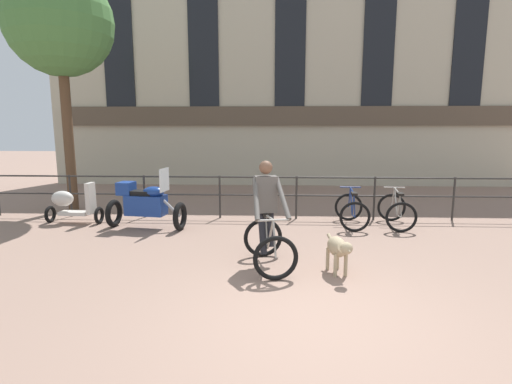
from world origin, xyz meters
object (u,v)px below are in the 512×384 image
object	(u,v)px
parked_motorcycle	(145,204)
parked_scooter	(72,204)
cyclist_with_bike	(267,219)
parked_bicycle_mid_left	(396,211)
dog	(338,248)
parked_bicycle_near_lamp	(352,210)

from	to	relation	value
parked_motorcycle	parked_scooter	xyz separation A→B (m)	(-1.86, 0.40, -0.10)
cyclist_with_bike	parked_bicycle_mid_left	distance (m)	3.91
parked_scooter	dog	bearing A→B (deg)	-114.86
cyclist_with_bike	parked_bicycle_mid_left	world-z (taller)	cyclist_with_bike
cyclist_with_bike	parked_bicycle_near_lamp	size ratio (longest dim) A/B	1.49
dog	parked_scooter	size ratio (longest dim) A/B	0.67
dog	parked_bicycle_near_lamp	bearing A→B (deg)	62.00
cyclist_with_bike	parked_motorcycle	world-z (taller)	cyclist_with_bike
dog	parked_bicycle_mid_left	distance (m)	3.49
parked_bicycle_mid_left	parked_scooter	bearing A→B (deg)	5.25
parked_bicycle_near_lamp	parked_bicycle_mid_left	world-z (taller)	same
cyclist_with_bike	parked_scooter	distance (m)	5.29
parked_bicycle_near_lamp	parked_scooter	bearing A→B (deg)	3.31
dog	parked_motorcycle	xyz separation A→B (m)	(-3.82, 2.58, 0.15)
parked_bicycle_near_lamp	parked_scooter	world-z (taller)	parked_scooter
dog	parked_scooter	world-z (taller)	parked_scooter
parked_scooter	cyclist_with_bike	bearing A→B (deg)	-116.77
dog	parked_motorcycle	world-z (taller)	parked_motorcycle
parked_motorcycle	parked_bicycle_mid_left	distance (m)	5.61
dog	parked_bicycle_mid_left	world-z (taller)	parked_bicycle_mid_left
parked_bicycle_mid_left	cyclist_with_bike	bearing A→B (deg)	47.69
dog	parked_motorcycle	distance (m)	4.62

